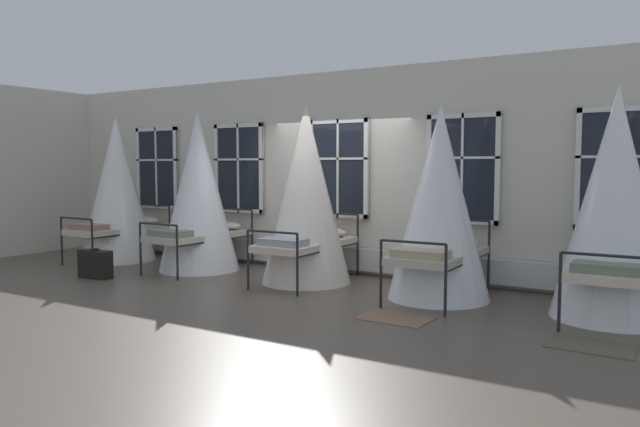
# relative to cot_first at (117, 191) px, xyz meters

# --- Properties ---
(ground) EXTENTS (23.43, 23.43, 0.00)m
(ground) POSITION_rel_cot_first_xyz_m (4.15, -0.18, -1.30)
(ground) COLOR brown
(back_wall_with_windows) EXTENTS (12.72, 0.10, 3.31)m
(back_wall_with_windows) POSITION_rel_cot_first_xyz_m (4.15, 1.12, 0.35)
(back_wall_with_windows) COLOR beige
(back_wall_with_windows) RESTS_ON ground
(window_bank) EXTENTS (9.43, 0.10, 2.45)m
(window_bank) POSITION_rel_cot_first_xyz_m (4.15, 1.00, -0.36)
(window_bank) COLOR black
(window_bank) RESTS_ON ground
(cot_first) EXTENTS (1.35, 1.84, 2.67)m
(cot_first) POSITION_rel_cot_first_xyz_m (0.00, 0.00, 0.00)
(cot_first) COLOR black
(cot_first) RESTS_ON ground
(cot_second) EXTENTS (1.35, 1.86, 2.67)m
(cot_second) POSITION_rel_cot_first_xyz_m (2.02, -0.00, -0.00)
(cot_second) COLOR black
(cot_second) RESTS_ON ground
(cot_third) EXTENTS (1.35, 1.85, 2.69)m
(cot_third) POSITION_rel_cot_first_xyz_m (4.16, 0.01, 0.01)
(cot_third) COLOR black
(cot_third) RESTS_ON ground
(cot_fourth) EXTENTS (1.35, 1.84, 2.55)m
(cot_fourth) POSITION_rel_cot_first_xyz_m (6.27, -0.03, -0.06)
(cot_fourth) COLOR black
(cot_fourth) RESTS_ON ground
(cot_fifth) EXTENTS (1.35, 1.84, 2.67)m
(cot_fifth) POSITION_rel_cot_first_xyz_m (8.35, -0.01, -0.00)
(cot_fifth) COLOR black
(cot_fifth) RESTS_ON ground
(rug_fourth) EXTENTS (0.82, 0.58, 0.01)m
(rug_fourth) POSITION_rel_cot_first_xyz_m (6.23, -1.31, -1.30)
(rug_fourth) COLOR brown
(rug_fourth) RESTS_ON ground
(rug_fifth) EXTENTS (0.82, 0.59, 0.01)m
(rug_fifth) POSITION_rel_cot_first_xyz_m (8.32, -1.31, -1.30)
(rug_fifth) COLOR brown
(rug_fifth) RESTS_ON ground
(suitcase_dark) EXTENTS (0.58, 0.26, 0.47)m
(suitcase_dark) POSITION_rel_cot_first_xyz_m (1.16, -1.44, -1.08)
(suitcase_dark) COLOR black
(suitcase_dark) RESTS_ON ground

